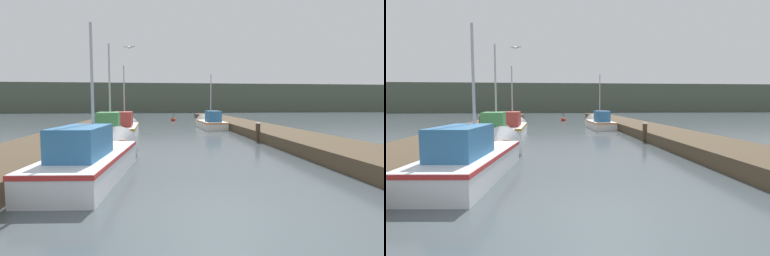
# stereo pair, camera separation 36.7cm
# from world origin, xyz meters

# --- Properties ---
(ground_plane) EXTENTS (200.00, 200.00, 0.00)m
(ground_plane) POSITION_xyz_m (0.00, 0.00, 0.00)
(ground_plane) COLOR #424C51
(dock_left) EXTENTS (2.86, 40.00, 0.51)m
(dock_left) POSITION_xyz_m (-5.59, 16.00, 0.26)
(dock_left) COLOR #4C3D2B
(dock_left) RESTS_ON ground_plane
(dock_right) EXTENTS (2.86, 40.00, 0.51)m
(dock_right) POSITION_xyz_m (5.59, 16.00, 0.26)
(dock_right) COLOR #4C3D2B
(dock_right) RESTS_ON ground_plane
(distant_shore_ridge) EXTENTS (120.00, 16.00, 5.95)m
(distant_shore_ridge) POSITION_xyz_m (0.00, 64.40, 2.98)
(distant_shore_ridge) COLOR #4C5647
(distant_shore_ridge) RESTS_ON ground_plane
(fishing_boat_0) EXTENTS (2.18, 6.10, 4.67)m
(fishing_boat_0) POSITION_xyz_m (-2.91, 3.91, 0.48)
(fishing_boat_0) COLOR silver
(fishing_boat_0) RESTS_ON ground_plane
(fishing_boat_1) EXTENTS (1.76, 5.83, 4.97)m
(fishing_boat_1) POSITION_xyz_m (-3.23, 9.06, 0.51)
(fishing_boat_1) COLOR silver
(fishing_boat_1) RESTS_ON ground_plane
(fishing_boat_2) EXTENTS (1.59, 6.06, 4.61)m
(fishing_boat_2) POSITION_xyz_m (-3.07, 13.76, 0.49)
(fishing_boat_2) COLOR silver
(fishing_boat_2) RESTS_ON ground_plane
(fishing_boat_3) EXTENTS (1.77, 5.08, 4.68)m
(fishing_boat_3) POSITION_xyz_m (3.14, 18.54, 0.43)
(fishing_boat_3) COLOR silver
(fishing_boat_3) RESTS_ON ground_plane
(mooring_piling_0) EXTENTS (0.29, 0.29, 1.25)m
(mooring_piling_0) POSITION_xyz_m (-4.41, 19.71, 0.63)
(mooring_piling_0) COLOR #473523
(mooring_piling_0) RESTS_ON ground_plane
(mooring_piling_1) EXTENTS (0.31, 0.31, 1.40)m
(mooring_piling_1) POSITION_xyz_m (-4.25, 10.62, 0.70)
(mooring_piling_1) COLOR #473523
(mooring_piling_1) RESTS_ON ground_plane
(mooring_piling_2) EXTENTS (0.27, 0.27, 0.98)m
(mooring_piling_2) POSITION_xyz_m (4.14, 10.12, 0.50)
(mooring_piling_2) COLOR #473523
(mooring_piling_2) RESTS_ON ground_plane
(mooring_piling_3) EXTENTS (0.29, 0.29, 1.26)m
(mooring_piling_3) POSITION_xyz_m (-4.09, 14.19, 0.64)
(mooring_piling_3) COLOR #473523
(mooring_piling_3) RESTS_ON ground_plane
(channel_buoy) EXTENTS (0.47, 0.47, 0.97)m
(channel_buoy) POSITION_xyz_m (0.74, 27.95, 0.14)
(channel_buoy) COLOR red
(channel_buoy) RESTS_ON ground_plane
(seagull_lead) EXTENTS (0.56, 0.30, 0.12)m
(seagull_lead) POSITION_xyz_m (-2.41, 9.82, 4.66)
(seagull_lead) COLOR white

